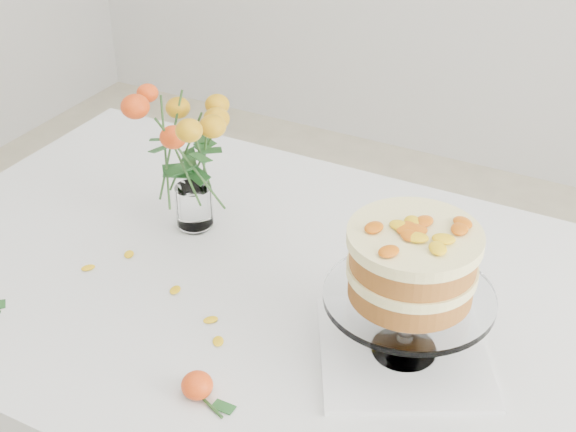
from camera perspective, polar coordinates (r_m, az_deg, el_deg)
name	(u,v)px	position (r m, az deg, el deg)	size (l,w,h in m)	color
table	(263,315)	(1.50, -1.81, -7.07)	(1.43, 0.93, 0.76)	#A67B61
napkin	(403,352)	(1.31, 8.20, -9.56)	(0.26, 0.26, 0.01)	white
cake_stand	(412,270)	(1.21, 8.79, -3.82)	(0.26, 0.26, 0.24)	white
rose_vase	(189,131)	(1.50, -7.08, 6.05)	(0.25, 0.25, 0.36)	white
loose_rose_far	(197,386)	(1.23, -6.47, -11.89)	(0.08, 0.05, 0.04)	red
stray_petal_a	(175,290)	(1.44, -8.03, -5.24)	(0.03, 0.02, 0.00)	yellow
stray_petal_b	(211,320)	(1.37, -5.52, -7.38)	(0.03, 0.02, 0.00)	yellow
stray_petal_c	(218,341)	(1.32, -4.99, -8.88)	(0.03, 0.02, 0.00)	yellow
stray_petal_d	(129,254)	(1.54, -11.24, -2.70)	(0.03, 0.02, 0.00)	yellow
stray_petal_e	(88,268)	(1.52, -14.03, -3.60)	(0.03, 0.02, 0.00)	yellow
stray_petal_f	(402,359)	(1.30, 8.10, -10.07)	(0.03, 0.02, 0.00)	yellow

